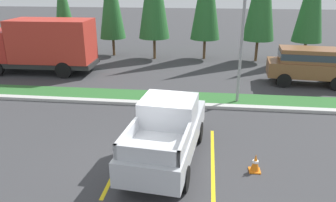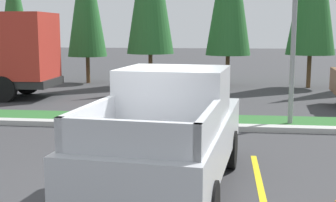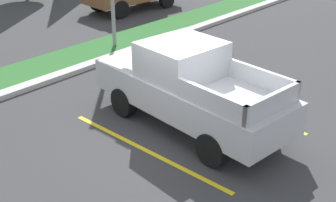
% 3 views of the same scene
% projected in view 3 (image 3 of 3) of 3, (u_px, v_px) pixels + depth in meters
% --- Properties ---
extents(ground_plane, '(120.00, 120.00, 0.00)m').
position_uv_depth(ground_plane, '(173.00, 136.00, 10.78)').
color(ground_plane, '#38383A').
extents(parking_line_near, '(0.12, 4.80, 0.01)m').
position_uv_depth(parking_line_near, '(146.00, 150.00, 10.20)').
color(parking_line_near, yellow).
rests_on(parking_line_near, ground).
extents(parking_line_far, '(0.12, 4.80, 0.01)m').
position_uv_depth(parking_line_far, '(225.00, 105.00, 12.27)').
color(parking_line_far, yellow).
rests_on(parking_line_far, ground).
extents(curb_strip, '(56.00, 0.40, 0.15)m').
position_uv_depth(curb_strip, '(50.00, 78.00, 13.75)').
color(curb_strip, '#B2B2AD').
rests_on(curb_strip, ground).
extents(grass_median, '(56.00, 1.80, 0.06)m').
position_uv_depth(grass_median, '(30.00, 71.00, 14.43)').
color(grass_median, '#2D662D').
rests_on(grass_median, ground).
extents(pickup_truck_main, '(2.43, 5.39, 2.10)m').
position_uv_depth(pickup_truck_main, '(189.00, 87.00, 10.82)').
color(pickup_truck_main, black).
rests_on(pickup_truck_main, ground).
extents(traffic_cone, '(0.36, 0.36, 0.60)m').
position_uv_depth(traffic_cone, '(264.00, 85.00, 12.80)').
color(traffic_cone, orange).
rests_on(traffic_cone, ground).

